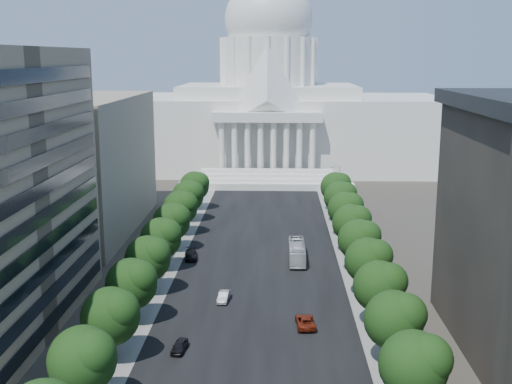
# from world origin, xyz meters

# --- Properties ---
(road_asphalt) EXTENTS (30.00, 260.00, 0.01)m
(road_asphalt) POSITION_xyz_m (0.00, 90.00, 0.00)
(road_asphalt) COLOR black
(road_asphalt) RESTS_ON ground
(sidewalk_left) EXTENTS (8.00, 260.00, 0.02)m
(sidewalk_left) POSITION_xyz_m (-19.00, 90.00, 0.00)
(sidewalk_left) COLOR gray
(sidewalk_left) RESTS_ON ground
(sidewalk_right) EXTENTS (8.00, 260.00, 0.02)m
(sidewalk_right) POSITION_xyz_m (19.00, 90.00, 0.00)
(sidewalk_right) COLOR gray
(sidewalk_right) RESTS_ON ground
(capitol) EXTENTS (120.00, 56.00, 73.00)m
(capitol) POSITION_xyz_m (0.00, 184.89, 20.01)
(capitol) COLOR white
(capitol) RESTS_ON ground
(office_block_left_far) EXTENTS (38.00, 52.00, 30.00)m
(office_block_left_far) POSITION_xyz_m (-48.00, 100.00, 15.00)
(office_block_left_far) COLOR gray
(office_block_left_far) RESTS_ON ground
(tree_l_b) EXTENTS (7.79, 7.60, 9.97)m
(tree_l_b) POSITION_xyz_m (-17.66, 23.81, 6.45)
(tree_l_b) COLOR #33261C
(tree_l_b) RESTS_ON ground
(tree_l_c) EXTENTS (7.79, 7.60, 9.97)m
(tree_l_c) POSITION_xyz_m (-17.66, 35.81, 6.45)
(tree_l_c) COLOR #33261C
(tree_l_c) RESTS_ON ground
(tree_l_d) EXTENTS (7.79, 7.60, 9.97)m
(tree_l_d) POSITION_xyz_m (-17.66, 47.81, 6.45)
(tree_l_d) COLOR #33261C
(tree_l_d) RESTS_ON ground
(tree_l_e) EXTENTS (7.79, 7.60, 9.97)m
(tree_l_e) POSITION_xyz_m (-17.66, 59.81, 6.45)
(tree_l_e) COLOR #33261C
(tree_l_e) RESTS_ON ground
(tree_l_f) EXTENTS (7.79, 7.60, 9.97)m
(tree_l_f) POSITION_xyz_m (-17.66, 71.81, 6.45)
(tree_l_f) COLOR #33261C
(tree_l_f) RESTS_ON ground
(tree_l_g) EXTENTS (7.79, 7.60, 9.97)m
(tree_l_g) POSITION_xyz_m (-17.66, 83.81, 6.45)
(tree_l_g) COLOR #33261C
(tree_l_g) RESTS_ON ground
(tree_l_h) EXTENTS (7.79, 7.60, 9.97)m
(tree_l_h) POSITION_xyz_m (-17.66, 95.81, 6.45)
(tree_l_h) COLOR #33261C
(tree_l_h) RESTS_ON ground
(tree_l_i) EXTENTS (7.79, 7.60, 9.97)m
(tree_l_i) POSITION_xyz_m (-17.66, 107.81, 6.45)
(tree_l_i) COLOR #33261C
(tree_l_i) RESTS_ON ground
(tree_l_j) EXTENTS (7.79, 7.60, 9.97)m
(tree_l_j) POSITION_xyz_m (-17.66, 119.81, 6.45)
(tree_l_j) COLOR #33261C
(tree_l_j) RESTS_ON ground
(tree_r_b) EXTENTS (7.79, 7.60, 9.97)m
(tree_r_b) POSITION_xyz_m (18.34, 23.81, 6.45)
(tree_r_b) COLOR #33261C
(tree_r_b) RESTS_ON ground
(tree_r_c) EXTENTS (7.79, 7.60, 9.97)m
(tree_r_c) POSITION_xyz_m (18.34, 35.81, 6.45)
(tree_r_c) COLOR #33261C
(tree_r_c) RESTS_ON ground
(tree_r_d) EXTENTS (7.79, 7.60, 9.97)m
(tree_r_d) POSITION_xyz_m (18.34, 47.81, 6.45)
(tree_r_d) COLOR #33261C
(tree_r_d) RESTS_ON ground
(tree_r_e) EXTENTS (7.79, 7.60, 9.97)m
(tree_r_e) POSITION_xyz_m (18.34, 59.81, 6.45)
(tree_r_e) COLOR #33261C
(tree_r_e) RESTS_ON ground
(tree_r_f) EXTENTS (7.79, 7.60, 9.97)m
(tree_r_f) POSITION_xyz_m (18.34, 71.81, 6.45)
(tree_r_f) COLOR #33261C
(tree_r_f) RESTS_ON ground
(tree_r_g) EXTENTS (7.79, 7.60, 9.97)m
(tree_r_g) POSITION_xyz_m (18.34, 83.81, 6.45)
(tree_r_g) COLOR #33261C
(tree_r_g) RESTS_ON ground
(tree_r_h) EXTENTS (7.79, 7.60, 9.97)m
(tree_r_h) POSITION_xyz_m (18.34, 95.81, 6.45)
(tree_r_h) COLOR #33261C
(tree_r_h) RESTS_ON ground
(tree_r_i) EXTENTS (7.79, 7.60, 9.97)m
(tree_r_i) POSITION_xyz_m (18.34, 107.81, 6.45)
(tree_r_i) COLOR #33261C
(tree_r_i) RESTS_ON ground
(tree_r_j) EXTENTS (7.79, 7.60, 9.97)m
(tree_r_j) POSITION_xyz_m (18.34, 119.81, 6.45)
(tree_r_j) COLOR #33261C
(tree_r_j) RESTS_ON ground
(streetlight_b) EXTENTS (2.61, 0.44, 9.00)m
(streetlight_b) POSITION_xyz_m (19.90, 35.00, 5.82)
(streetlight_b) COLOR gray
(streetlight_b) RESTS_ON ground
(streetlight_c) EXTENTS (2.61, 0.44, 9.00)m
(streetlight_c) POSITION_xyz_m (19.90, 60.00, 5.82)
(streetlight_c) COLOR gray
(streetlight_c) RESTS_ON ground
(streetlight_d) EXTENTS (2.61, 0.44, 9.00)m
(streetlight_d) POSITION_xyz_m (19.90, 85.00, 5.82)
(streetlight_d) COLOR gray
(streetlight_d) RESTS_ON ground
(streetlight_e) EXTENTS (2.61, 0.44, 9.00)m
(streetlight_e) POSITION_xyz_m (19.90, 110.00, 5.82)
(streetlight_e) COLOR gray
(streetlight_e) RESTS_ON ground
(streetlight_f) EXTENTS (2.61, 0.44, 9.00)m
(streetlight_f) POSITION_xyz_m (19.90, 135.00, 5.82)
(streetlight_f) COLOR gray
(streetlight_f) RESTS_ON ground
(car_dark_a) EXTENTS (2.18, 4.38, 1.44)m
(car_dark_a) POSITION_xyz_m (-9.72, 39.01, 0.72)
(car_dark_a) COLOR black
(car_dark_a) RESTS_ON ground
(car_silver) EXTENTS (1.98, 4.72, 1.52)m
(car_silver) POSITION_xyz_m (-5.29, 57.19, 0.76)
(car_silver) COLOR #ABAEB3
(car_silver) RESTS_ON ground
(car_red) EXTENTS (3.06, 5.94, 1.60)m
(car_red) POSITION_xyz_m (7.45, 47.62, 0.80)
(car_red) COLOR maroon
(car_red) RESTS_ON ground
(car_dark_b) EXTENTS (3.08, 5.97, 1.66)m
(car_dark_b) POSITION_xyz_m (-13.50, 78.97, 0.83)
(car_dark_b) COLOR black
(car_dark_b) RESTS_ON ground
(city_bus) EXTENTS (3.01, 12.84, 3.58)m
(city_bus) POSITION_xyz_m (7.12, 78.61, 1.79)
(city_bus) COLOR silver
(city_bus) RESTS_ON ground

